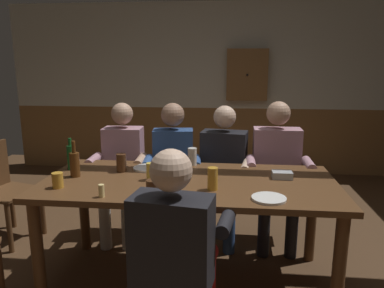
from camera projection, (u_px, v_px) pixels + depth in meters
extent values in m
plane|color=#4C331E|center=(189.00, 282.00, 2.74)|extent=(6.99, 6.99, 0.00)
cube|color=beige|center=(212.00, 56.00, 5.23)|extent=(5.82, 0.12, 1.46)
cube|color=brown|center=(211.00, 139.00, 5.49)|extent=(5.82, 0.12, 0.94)
cube|color=brown|center=(189.00, 183.00, 2.60)|extent=(2.05, 0.94, 0.04)
cylinder|color=brown|center=(38.00, 254.00, 2.41)|extent=(0.08, 0.08, 0.73)
cylinder|color=brown|center=(339.00, 271.00, 2.22)|extent=(0.08, 0.08, 0.73)
cylinder|color=brown|center=(84.00, 208.00, 3.16)|extent=(0.08, 0.08, 0.73)
cylinder|color=brown|center=(311.00, 217.00, 2.97)|extent=(0.08, 0.08, 0.73)
cube|color=#B78493|center=(124.00, 157.00, 3.43)|extent=(0.36, 0.23, 0.54)
sphere|color=tan|center=(122.00, 114.00, 3.34)|extent=(0.20, 0.20, 0.20)
cylinder|color=silver|center=(131.00, 188.00, 3.33)|extent=(0.15, 0.42, 0.13)
cylinder|color=silver|center=(110.00, 188.00, 3.34)|extent=(0.15, 0.42, 0.13)
cylinder|color=silver|center=(127.00, 226.00, 3.18)|extent=(0.10, 0.10, 0.42)
cylinder|color=silver|center=(105.00, 225.00, 3.19)|extent=(0.10, 0.10, 0.42)
cylinder|color=tan|center=(140.00, 161.00, 3.17)|extent=(0.09, 0.28, 0.08)
cylinder|color=#B78493|center=(94.00, 160.00, 3.19)|extent=(0.09, 0.28, 0.08)
cube|color=#2D4C84|center=(173.00, 158.00, 3.38)|extent=(0.38, 0.24, 0.53)
sphere|color=#9E755B|center=(173.00, 115.00, 3.29)|extent=(0.21, 0.21, 0.21)
cylinder|color=silver|center=(184.00, 190.00, 3.28)|extent=(0.18, 0.43, 0.13)
cylinder|color=silver|center=(162.00, 190.00, 3.28)|extent=(0.18, 0.43, 0.13)
cylinder|color=silver|center=(184.00, 229.00, 3.13)|extent=(0.10, 0.10, 0.42)
cylinder|color=silver|center=(161.00, 229.00, 3.13)|extent=(0.10, 0.10, 0.42)
cylinder|color=#2D4C84|center=(197.00, 162.00, 3.14)|extent=(0.11, 0.29, 0.08)
cylinder|color=#2D4C84|center=(147.00, 163.00, 3.14)|extent=(0.11, 0.29, 0.08)
cube|color=black|center=(224.00, 160.00, 3.34)|extent=(0.43, 0.28, 0.52)
sphere|color=beige|center=(225.00, 117.00, 3.25)|extent=(0.20, 0.20, 0.20)
cylinder|color=#2D4C84|center=(233.00, 192.00, 3.24)|extent=(0.18, 0.39, 0.13)
cylinder|color=#2D4C84|center=(209.00, 189.00, 3.29)|extent=(0.18, 0.39, 0.13)
cylinder|color=#2D4C84|center=(229.00, 229.00, 3.12)|extent=(0.10, 0.10, 0.42)
cylinder|color=#2D4C84|center=(204.00, 226.00, 3.17)|extent=(0.10, 0.10, 0.42)
cylinder|color=beige|center=(246.00, 167.00, 3.03)|extent=(0.12, 0.29, 0.08)
cylinder|color=beige|center=(192.00, 163.00, 3.15)|extent=(0.12, 0.29, 0.08)
cube|color=#B78493|center=(276.00, 160.00, 3.29)|extent=(0.41, 0.21, 0.56)
sphere|color=tan|center=(278.00, 113.00, 3.20)|extent=(0.21, 0.21, 0.21)
cylinder|color=black|center=(290.00, 194.00, 3.18)|extent=(0.13, 0.40, 0.13)
cylinder|color=black|center=(263.00, 193.00, 3.21)|extent=(0.13, 0.40, 0.13)
cylinder|color=black|center=(291.00, 233.00, 3.05)|extent=(0.10, 0.10, 0.42)
cylinder|color=black|center=(264.00, 232.00, 3.07)|extent=(0.10, 0.10, 0.42)
cylinder|color=#B78493|center=(309.00, 165.00, 3.02)|extent=(0.08, 0.28, 0.08)
cylinder|color=#B78493|center=(251.00, 163.00, 3.07)|extent=(0.08, 0.28, 0.08)
cube|color=black|center=(172.00, 242.00, 1.87)|extent=(0.43, 0.27, 0.48)
sphere|color=beige|center=(171.00, 170.00, 1.79)|extent=(0.21, 0.21, 0.21)
cylinder|color=#AD1919|center=(161.00, 263.00, 2.09)|extent=(0.19, 0.43, 0.13)
cylinder|color=#AD1919|center=(200.00, 268.00, 2.03)|extent=(0.19, 0.43, 0.13)
cylinder|color=#AD1919|center=(173.00, 285.00, 2.34)|extent=(0.10, 0.10, 0.42)
cylinder|color=beige|center=(146.00, 214.00, 2.16)|extent=(0.12, 0.29, 0.08)
cylinder|color=black|center=(226.00, 222.00, 2.04)|extent=(0.12, 0.29, 0.08)
cube|color=brown|center=(8.00, 192.00, 3.31)|extent=(0.54, 0.54, 0.02)
cylinder|color=brown|center=(43.00, 212.00, 3.46)|extent=(0.04, 0.04, 0.44)
cylinder|color=brown|center=(9.00, 228.00, 3.12)|extent=(0.04, 0.04, 0.44)
cylinder|color=brown|center=(12.00, 206.00, 3.60)|extent=(0.04, 0.04, 0.44)
cylinder|color=brown|center=(0.00, 272.00, 2.46)|extent=(0.04, 0.04, 0.44)
cylinder|color=#F9E08C|center=(101.00, 191.00, 2.27)|extent=(0.04, 0.04, 0.08)
cube|color=#B2B7BC|center=(282.00, 175.00, 2.64)|extent=(0.14, 0.10, 0.05)
cylinder|color=white|center=(147.00, 168.00, 2.87)|extent=(0.22, 0.22, 0.01)
cylinder|color=white|center=(269.00, 198.00, 2.23)|extent=(0.21, 0.21, 0.01)
cylinder|color=#195923|center=(71.00, 158.00, 2.84)|extent=(0.06, 0.06, 0.19)
cylinder|color=#195923|center=(70.00, 142.00, 2.81)|extent=(0.02, 0.02, 0.06)
cylinder|color=#593314|center=(75.00, 165.00, 2.66)|extent=(0.07, 0.07, 0.18)
cylinder|color=#593314|center=(74.00, 147.00, 2.64)|extent=(0.03, 0.03, 0.09)
cylinder|color=gold|center=(213.00, 179.00, 2.39)|extent=(0.07, 0.07, 0.15)
cylinder|color=#E5C64C|center=(151.00, 171.00, 2.60)|extent=(0.06, 0.06, 0.12)
cylinder|color=gold|center=(58.00, 180.00, 2.44)|extent=(0.07, 0.07, 0.10)
cylinder|color=white|center=(192.00, 157.00, 2.97)|extent=(0.07, 0.07, 0.14)
cylinder|color=#4C2D19|center=(152.00, 188.00, 2.28)|extent=(0.08, 0.08, 0.10)
cylinder|color=#4C2D19|center=(121.00, 163.00, 2.79)|extent=(0.08, 0.08, 0.14)
cube|color=brown|center=(247.00, 75.00, 5.11)|extent=(0.56, 0.12, 0.70)
sphere|color=black|center=(247.00, 75.00, 5.04)|extent=(0.03, 0.03, 0.03)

